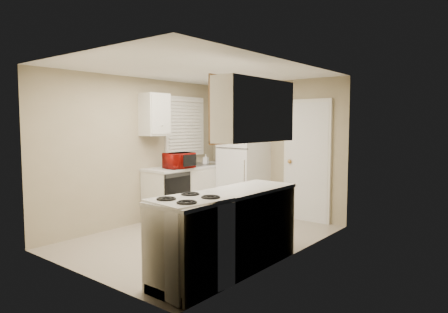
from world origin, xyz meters
The scene contains 19 objects.
floor centered at (0.00, 0.00, 0.00)m, with size 3.80×3.80×0.00m, color #BDB19D.
ceiling centered at (0.00, 0.00, 2.40)m, with size 3.80×3.80×0.00m, color white.
wall_left centered at (-1.40, 0.00, 1.20)m, with size 3.80×3.80×0.00m, color tan.
wall_right centered at (1.40, 0.00, 1.20)m, with size 3.80×3.80×0.00m, color tan.
wall_back centered at (0.00, 1.90, 1.20)m, with size 2.80×2.80×0.00m, color tan.
wall_front centered at (0.00, -1.90, 1.20)m, with size 2.80×2.80×0.00m, color tan.
left_counter centered at (-1.10, 0.90, 0.45)m, with size 0.60×1.80×0.90m, color silver.
dishwasher centered at (-0.81, 0.30, 0.49)m, with size 0.03×0.58×0.72m, color black.
sink centered at (-1.10, 1.05, 0.86)m, with size 0.54×0.74×0.16m, color gray.
microwave centered at (-0.96, 0.49, 1.05)m, with size 0.26×0.47×0.31m, color #9D0F09.
soap_bottle centered at (-1.09, 1.31, 1.00)m, with size 0.08×0.08×0.18m, color silver.
window_blinds centered at (-1.36, 1.05, 1.60)m, with size 0.10×0.98×1.08m, color silver.
upper_cabinet_left centered at (-1.25, 0.22, 1.80)m, with size 0.30×0.45×0.70m, color silver.
refrigerator centered at (-0.42, 1.60, 0.89)m, with size 0.73×0.71×1.78m, color white.
cabinet_over_fridge centered at (-0.40, 1.75, 2.00)m, with size 0.70×0.30×0.40m, color silver.
interior_door centered at (0.70, 1.86, 1.02)m, with size 0.86×0.06×2.08m, color white.
right_counter centered at (1.10, -0.80, 0.45)m, with size 0.60×2.00×0.90m, color silver.
stove centered at (1.09, -1.42, 0.44)m, with size 0.59×0.72×0.88m, color white.
upper_cabinet_right centered at (1.25, -0.50, 1.80)m, with size 0.30×1.20×0.70m, color silver.
Camera 1 is at (3.81, -4.24, 1.66)m, focal length 32.00 mm.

